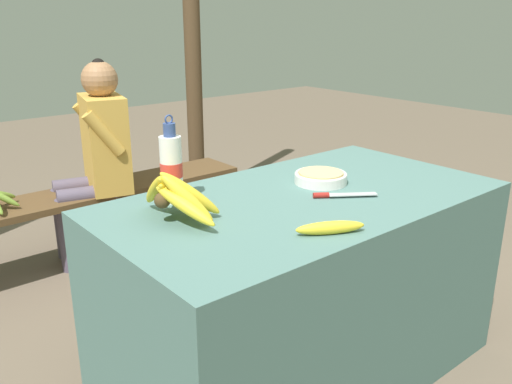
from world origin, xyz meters
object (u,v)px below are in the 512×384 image
Objects in this scene: water_bottle at (171,168)px; loose_banana_front at (330,228)px; seated_vendor at (98,149)px; support_post_far at (191,2)px; banana_bunch_ripe at (177,195)px; wooden_bench at (87,201)px; serving_bowl at (321,177)px; knife at (336,195)px.

water_bottle reaches higher than loose_banana_front.
seated_vendor is 1.29m from support_post_far.
banana_bunch_ripe is 0.20× the size of wooden_bench.
seated_vendor reaches higher than wooden_bench.
serving_bowl is at bearing -109.62° from support_post_far.
water_bottle is (-0.54, 0.18, 0.10)m from serving_bowl.
wooden_bench is 1.67× the size of seated_vendor.
water_bottle is 1.50× the size of knife.
banana_bunch_ripe is at bearing 178.19° from serving_bowl.
banana_bunch_ripe is 0.13× the size of support_post_far.
serving_bowl reaches higher than loose_banana_front.
banana_bunch_ripe is at bearing -100.55° from wooden_bench.
water_bottle is 0.27× the size of seated_vendor.
knife is 1.54m from seated_vendor.
wooden_bench is (-0.36, 1.40, -0.40)m from serving_bowl.
knife is 2.23m from support_post_far.
loose_banana_front is 0.18× the size of seated_vendor.
support_post_far reaches higher than serving_bowl.
support_post_far is at bearing -139.36° from seated_vendor.
support_post_far reaches higher than seated_vendor.
seated_vendor is at bearing 101.50° from serving_bowl.
knife is (0.25, 0.21, -0.01)m from loose_banana_front.
serving_bowl is at bearing 46.97° from loose_banana_front.
seated_vendor reaches higher than serving_bowl.
knife is at bearing 111.51° from seated_vendor.
seated_vendor is at bearing 131.83° from knife.
serving_bowl is 0.98× the size of loose_banana_front.
support_post_far reaches higher than water_bottle.
knife is (0.46, -0.33, -0.11)m from water_bottle.
wooden_bench is at bearing 134.57° from knife.
seated_vendor is 0.40× the size of support_post_far.
loose_banana_front is at bearing -53.76° from banana_bunch_ripe.
knife is 0.11× the size of wooden_bench.
loose_banana_front is 0.07× the size of support_post_far.
serving_bowl is at bearing -75.60° from wooden_bench.
serving_bowl is at bearing -1.81° from banana_bunch_ripe.
loose_banana_front is 0.11× the size of wooden_bench.
water_bottle is 0.58m from loose_banana_front.
serving_bowl is 0.11× the size of wooden_bench.
support_post_far is (0.94, 0.47, 0.76)m from seated_vendor.
support_post_far is (1.27, 1.82, 0.59)m from banana_bunch_ripe.
seated_vendor is at bearing -153.52° from support_post_far.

